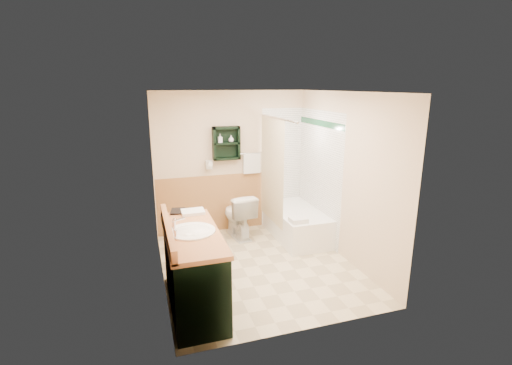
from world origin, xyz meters
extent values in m
plane|color=beige|center=(0.00, 0.00, 0.00)|extent=(3.00, 3.00, 0.00)
cube|color=beige|center=(0.00, 1.52, 1.20)|extent=(2.60, 0.04, 2.40)
cube|color=beige|center=(-1.32, 0.00, 1.20)|extent=(0.04, 3.00, 2.40)
cube|color=beige|center=(1.32, 0.00, 1.20)|extent=(0.04, 3.00, 2.40)
cube|color=white|center=(0.00, 0.00, 2.42)|extent=(2.60, 3.00, 0.04)
cube|color=black|center=(-0.10, 1.41, 1.55)|extent=(0.45, 0.15, 0.55)
cylinder|color=silver|center=(0.53, 0.75, 2.00)|extent=(0.03, 1.60, 0.03)
cube|color=black|center=(-0.99, -0.70, 0.46)|extent=(0.59, 1.44, 0.91)
cube|color=white|center=(0.93, 0.85, 0.24)|extent=(0.71, 1.50, 0.48)
imported|color=white|center=(0.01, 1.11, 0.37)|extent=(0.52, 0.81, 0.74)
cube|color=white|center=(-0.89, -0.09, 0.93)|extent=(0.28, 0.22, 0.04)
imported|color=black|center=(-1.16, 0.03, 1.03)|extent=(0.18, 0.06, 0.24)
cube|color=white|center=(0.73, 0.27, 0.51)|extent=(0.25, 0.21, 0.07)
imported|color=white|center=(-0.21, 1.40, 1.60)|extent=(0.07, 0.15, 0.07)
imported|color=white|center=(-0.02, 1.40, 1.61)|extent=(0.11, 0.13, 0.09)
camera|label=1|loc=(-1.47, -4.54, 2.48)|focal=26.00mm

